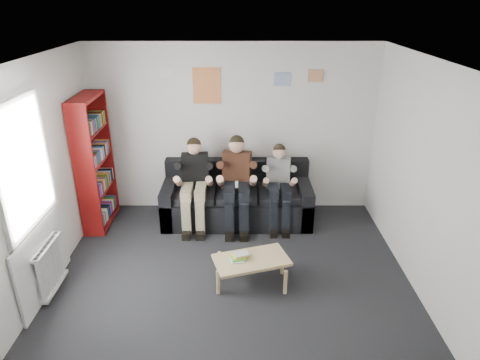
{
  "coord_description": "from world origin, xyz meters",
  "views": [
    {
      "loc": [
        0.11,
        -4.05,
        3.33
      ],
      "look_at": [
        0.11,
        1.3,
        1.0
      ],
      "focal_mm": 32.0,
      "sensor_mm": 36.0,
      "label": 1
    }
  ],
  "objects_px": {
    "bookshelf": "(95,163)",
    "person_left": "(194,185)",
    "person_right": "(279,187)",
    "coffee_table": "(251,262)",
    "person_middle": "(237,184)",
    "sofa": "(237,200)"
  },
  "relations": [
    {
      "from": "coffee_table",
      "to": "sofa",
      "type": "bearing_deg",
      "value": 96.29
    },
    {
      "from": "sofa",
      "to": "person_right",
      "type": "height_order",
      "value": "person_right"
    },
    {
      "from": "person_middle",
      "to": "person_right",
      "type": "height_order",
      "value": "person_middle"
    },
    {
      "from": "sofa",
      "to": "person_left",
      "type": "height_order",
      "value": "person_left"
    },
    {
      "from": "bookshelf",
      "to": "person_middle",
      "type": "xyz_separation_m",
      "value": [
        2.13,
        -0.07,
        -0.31
      ]
    },
    {
      "from": "coffee_table",
      "to": "person_right",
      "type": "relative_size",
      "value": 0.71
    },
    {
      "from": "sofa",
      "to": "person_middle",
      "type": "height_order",
      "value": "person_middle"
    },
    {
      "from": "coffee_table",
      "to": "person_left",
      "type": "distance_m",
      "value": 1.76
    },
    {
      "from": "person_left",
      "to": "person_right",
      "type": "relative_size",
      "value": 1.07
    },
    {
      "from": "coffee_table",
      "to": "person_middle",
      "type": "relative_size",
      "value": 0.64
    },
    {
      "from": "sofa",
      "to": "person_middle",
      "type": "bearing_deg",
      "value": -90.0
    },
    {
      "from": "bookshelf",
      "to": "person_left",
      "type": "distance_m",
      "value": 1.52
    },
    {
      "from": "person_right",
      "to": "bookshelf",
      "type": "bearing_deg",
      "value": -174.84
    },
    {
      "from": "bookshelf",
      "to": "person_left",
      "type": "height_order",
      "value": "bookshelf"
    },
    {
      "from": "bookshelf",
      "to": "person_right",
      "type": "xyz_separation_m",
      "value": [
        2.77,
        -0.06,
        -0.36
      ]
    },
    {
      "from": "bookshelf",
      "to": "person_left",
      "type": "bearing_deg",
      "value": -4.2
    },
    {
      "from": "person_left",
      "to": "person_middle",
      "type": "bearing_deg",
      "value": -5.33
    },
    {
      "from": "sofa",
      "to": "coffee_table",
      "type": "height_order",
      "value": "sofa"
    },
    {
      "from": "bookshelf",
      "to": "coffee_table",
      "type": "height_order",
      "value": "bookshelf"
    },
    {
      "from": "person_left",
      "to": "person_right",
      "type": "distance_m",
      "value": 1.29
    },
    {
      "from": "coffee_table",
      "to": "person_right",
      "type": "bearing_deg",
      "value": 73.2
    },
    {
      "from": "person_middle",
      "to": "person_right",
      "type": "xyz_separation_m",
      "value": [
        0.64,
        0.01,
        -0.05
      ]
    }
  ]
}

